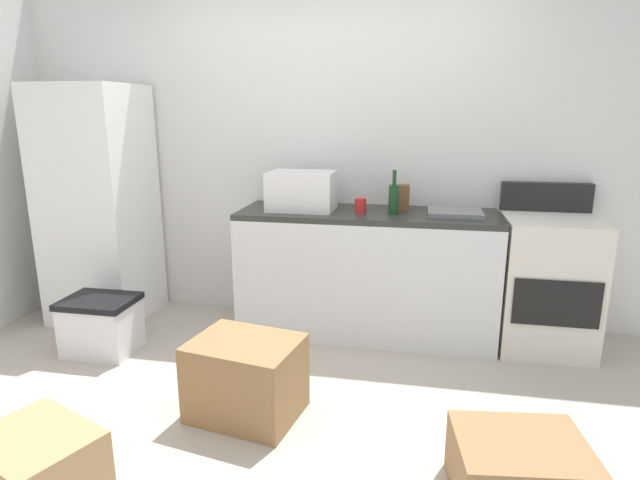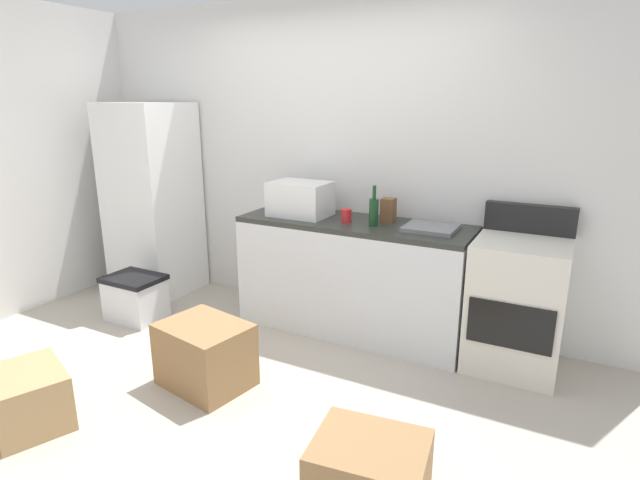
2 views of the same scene
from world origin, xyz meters
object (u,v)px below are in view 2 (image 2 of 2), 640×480
at_px(refrigerator, 153,200).
at_px(microwave, 300,199).
at_px(cardboard_box_small, 369,469).
at_px(storage_bin, 136,297).
at_px(knife_block, 388,210).
at_px(stove_oven, 517,302).
at_px(cardboard_box_large, 205,354).
at_px(cardboard_box_medium, 28,398).
at_px(wine_bottle, 374,211).
at_px(coffee_mug, 346,216).

relative_size(refrigerator, microwave, 3.86).
xyz_separation_m(refrigerator, cardboard_box_small, (2.86, -1.55, -0.75)).
bearing_deg(storage_bin, knife_block, 21.92).
height_order(stove_oven, cardboard_box_large, stove_oven).
bearing_deg(knife_block, cardboard_box_medium, -122.65).
height_order(refrigerator, wine_bottle, refrigerator).
bearing_deg(knife_block, coffee_mug, -150.03).
bearing_deg(stove_oven, knife_block, 174.00).
xyz_separation_m(refrigerator, storage_bin, (0.35, -0.62, -0.70)).
height_order(coffee_mug, cardboard_box_small, coffee_mug).
bearing_deg(cardboard_box_small, cardboard_box_large, 162.90).
height_order(refrigerator, microwave, refrigerator).
height_order(microwave, cardboard_box_medium, microwave).
distance_m(cardboard_box_medium, storage_bin, 1.45).
distance_m(stove_oven, knife_block, 1.12).
distance_m(wine_bottle, cardboard_box_large, 1.55).
bearing_deg(cardboard_box_large, coffee_mug, 68.00).
bearing_deg(knife_block, stove_oven, -6.00).
bearing_deg(storage_bin, stove_oven, 12.99).
xyz_separation_m(microwave, wine_bottle, (0.65, -0.04, -0.03)).
bearing_deg(cardboard_box_medium, refrigerator, 115.56).
bearing_deg(refrigerator, cardboard_box_small, -28.46).
height_order(wine_bottle, cardboard_box_medium, wine_bottle).
relative_size(cardboard_box_medium, cardboard_box_small, 0.90).
xyz_separation_m(knife_block, cardboard_box_large, (-0.74, -1.30, -0.78)).
relative_size(microwave, coffee_mug, 4.60).
height_order(wine_bottle, knife_block, wine_bottle).
bearing_deg(coffee_mug, cardboard_box_medium, -118.88).
bearing_deg(cardboard_box_large, cardboard_box_small, -17.10).
relative_size(microwave, cardboard_box_small, 0.88).
xyz_separation_m(refrigerator, wine_bottle, (2.23, -0.01, 0.12)).
xyz_separation_m(stove_oven, coffee_mug, (-1.26, -0.06, 0.48)).
bearing_deg(refrigerator, wine_bottle, -0.25).
distance_m(microwave, cardboard_box_small, 2.22).
height_order(coffee_mug, cardboard_box_large, coffee_mug).
xyz_separation_m(cardboard_box_medium, storage_bin, (-0.58, 1.33, 0.03)).
bearing_deg(microwave, refrigerator, -178.75).
relative_size(coffee_mug, knife_block, 0.56).
xyz_separation_m(wine_bottle, knife_block, (0.05, 0.17, -0.02)).
bearing_deg(cardboard_box_medium, wine_bottle, 56.14).
bearing_deg(wine_bottle, knife_block, 73.52).
bearing_deg(storage_bin, microwave, 27.88).
distance_m(refrigerator, knife_block, 2.29).
bearing_deg(cardboard_box_medium, coffee_mug, 61.12).
bearing_deg(wine_bottle, refrigerator, 179.75).
distance_m(coffee_mug, storage_bin, 1.92).
xyz_separation_m(stove_oven, cardboard_box_small, (-0.41, -1.60, -0.32)).
bearing_deg(microwave, coffee_mug, -4.72).
relative_size(refrigerator, cardboard_box_large, 3.22).
xyz_separation_m(microwave, knife_block, (0.70, 0.12, -0.05)).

